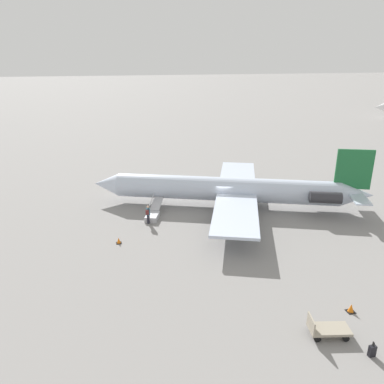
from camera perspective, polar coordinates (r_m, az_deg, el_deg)
name	(u,v)px	position (r m, az deg, el deg)	size (l,w,h in m)	color
ground_plane	(225,206)	(38.59, 5.08, -2.18)	(600.00, 600.00, 0.00)	gray
airplane_main	(234,189)	(37.91, 6.48, 0.42)	(26.89, 21.02, 6.34)	silver
boarding_stairs	(153,214)	(35.86, -5.93, -3.35)	(2.44, 4.10, 1.62)	#B2B2B7
passenger	(148,213)	(34.42, -6.72, -3.25)	(0.45, 0.57, 1.74)	#23232D
luggage_cart	(327,329)	(22.94, 19.89, -19.03)	(2.39, 1.56, 1.22)	#9E937F
suitcase	(372,351)	(22.65, 25.76, -20.97)	(0.36, 0.23, 0.88)	black
traffic_cone_near_stairs	(119,241)	(31.56, -11.10, -7.30)	(0.44, 0.44, 0.48)	black
traffic_cone_near_cart	(351,308)	(25.34, 23.07, -15.99)	(0.48, 0.48, 0.53)	black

